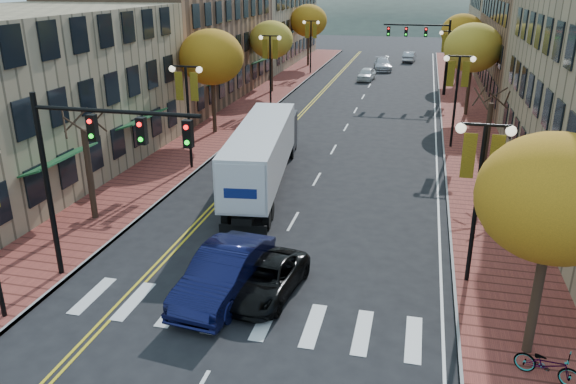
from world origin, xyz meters
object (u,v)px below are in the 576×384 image
Objects in this scene: black_suv at (266,279)px; bicycle at (548,365)px; semi_truck at (264,148)px; navy_sedan at (224,273)px.

black_suv is 2.48× the size of bicycle.
black_suv is 9.23m from bicycle.
black_suv is (3.11, -10.96, -1.46)m from semi_truck.
bicycle is (10.22, -2.35, -0.27)m from navy_sedan.
black_suv is at bearing 22.71° from navy_sedan.
navy_sedan is 3.05× the size of bicycle.
navy_sedan is (1.69, -11.38, -1.18)m from semi_truck.
semi_truck is at bearing 62.48° from bicycle.
navy_sedan reaches higher than black_suv.
navy_sedan is at bearing 98.61° from bicycle.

